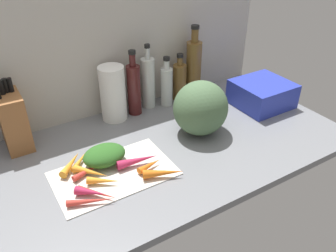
# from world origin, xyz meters

# --- Properties ---
(ground_plane) EXTENTS (1.70, 0.80, 0.03)m
(ground_plane) POSITION_xyz_m (0.00, 0.00, -0.01)
(ground_plane) COLOR slate
(wall_back) EXTENTS (1.70, 0.03, 0.60)m
(wall_back) POSITION_xyz_m (0.00, 0.39, 0.30)
(wall_back) COLOR #BCB7AD
(wall_back) RESTS_ON ground_plane
(cutting_board) EXTENTS (0.43, 0.26, 0.01)m
(cutting_board) POSITION_xyz_m (-0.15, -0.07, 0.00)
(cutting_board) COLOR beige
(cutting_board) RESTS_ON ground_plane
(carrot_0) EXTENTS (0.15, 0.09, 0.03)m
(carrot_0) POSITION_xyz_m (-0.01, -0.18, 0.02)
(carrot_0) COLOR orange
(carrot_0) RESTS_ON cutting_board
(carrot_1) EXTENTS (0.11, 0.12, 0.02)m
(carrot_1) POSITION_xyz_m (-0.24, -0.15, 0.02)
(carrot_1) COLOR red
(carrot_1) RESTS_ON cutting_board
(carrot_2) EXTENTS (0.11, 0.05, 0.03)m
(carrot_2) POSITION_xyz_m (-0.02, -0.12, 0.02)
(carrot_2) COLOR orange
(carrot_2) RESTS_ON cutting_board
(carrot_3) EXTENTS (0.16, 0.06, 0.04)m
(carrot_3) POSITION_xyz_m (-0.05, -0.07, 0.03)
(carrot_3) COLOR #B2264C
(carrot_3) RESTS_ON cutting_board
(carrot_4) EXTENTS (0.11, 0.08, 0.03)m
(carrot_4) POSITION_xyz_m (-0.20, -0.11, 0.02)
(carrot_4) COLOR orange
(carrot_4) RESTS_ON cutting_board
(carrot_5) EXTENTS (0.09, 0.09, 0.03)m
(carrot_5) POSITION_xyz_m (-0.26, -0.14, 0.02)
(carrot_5) COLOR #B2264C
(carrot_5) RESTS_ON cutting_board
(carrot_6) EXTENTS (0.10, 0.11, 0.02)m
(carrot_6) POSITION_xyz_m (-0.23, 0.05, 0.02)
(carrot_6) COLOR orange
(carrot_6) RESTS_ON cutting_board
(carrot_7) EXTENTS (0.11, 0.12, 0.03)m
(carrot_7) POSITION_xyz_m (-0.22, -0.04, 0.02)
(carrot_7) COLOR orange
(carrot_7) RESTS_ON cutting_board
(carrot_8) EXTENTS (0.11, 0.12, 0.03)m
(carrot_8) POSITION_xyz_m (-0.27, 0.04, 0.02)
(carrot_8) COLOR orange
(carrot_8) RESTS_ON cutting_board
(carrot_9) EXTENTS (0.15, 0.07, 0.02)m
(carrot_9) POSITION_xyz_m (-0.22, -0.02, 0.02)
(carrot_9) COLOR red
(carrot_9) RESTS_ON cutting_board
(carrot_10) EXTENTS (0.15, 0.08, 0.02)m
(carrot_10) POSITION_xyz_m (-0.27, -0.18, 0.02)
(carrot_10) COLOR red
(carrot_10) RESTS_ON cutting_board
(carrot_greens_pile) EXTENTS (0.16, 0.12, 0.07)m
(carrot_greens_pile) POSITION_xyz_m (-0.15, -0.00, 0.04)
(carrot_greens_pile) COLOR #2D6023
(carrot_greens_pile) RESTS_ON cutting_board
(winter_squash) EXTENTS (0.23, 0.22, 0.23)m
(winter_squash) POSITION_xyz_m (0.28, 0.00, 0.12)
(winter_squash) COLOR #4C6B47
(winter_squash) RESTS_ON ground_plane
(knife_block) EXTENTS (0.09, 0.16, 0.28)m
(knife_block) POSITION_xyz_m (-0.40, 0.30, 0.12)
(knife_block) COLOR #915C33
(knife_block) RESTS_ON ground_plane
(paper_towel_roll) EXTENTS (0.11, 0.11, 0.25)m
(paper_towel_roll) POSITION_xyz_m (0.02, 0.30, 0.13)
(paper_towel_roll) COLOR white
(paper_towel_roll) RESTS_ON ground_plane
(bottle_0) EXTENTS (0.06, 0.06, 0.31)m
(bottle_0) POSITION_xyz_m (0.12, 0.29, 0.13)
(bottle_0) COLOR #471919
(bottle_0) RESTS_ON ground_plane
(bottle_1) EXTENTS (0.06, 0.06, 0.31)m
(bottle_1) POSITION_xyz_m (0.21, 0.32, 0.13)
(bottle_1) COLOR silver
(bottle_1) RESTS_ON ground_plane
(bottle_2) EXTENTS (0.06, 0.06, 0.25)m
(bottle_2) POSITION_xyz_m (0.29, 0.28, 0.10)
(bottle_2) COLOR silver
(bottle_2) RESTS_ON ground_plane
(bottle_3) EXTENTS (0.07, 0.07, 0.24)m
(bottle_3) POSITION_xyz_m (0.38, 0.30, 0.10)
(bottle_3) COLOR brown
(bottle_3) RESTS_ON ground_plane
(bottle_4) EXTENTS (0.08, 0.08, 0.36)m
(bottle_4) POSITION_xyz_m (0.46, 0.30, 0.15)
(bottle_4) COLOR brown
(bottle_4) RESTS_ON ground_plane
(dish_rack) EXTENTS (0.25, 0.24, 0.12)m
(dish_rack) POSITION_xyz_m (0.68, 0.04, 0.06)
(dish_rack) COLOR #2838AD
(dish_rack) RESTS_ON ground_plane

